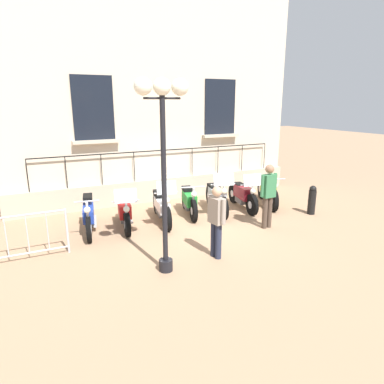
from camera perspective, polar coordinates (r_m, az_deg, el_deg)
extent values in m
plane|color=#9E7A5B|center=(10.06, -0.12, -4.34)|extent=(60.00, 60.00, 0.00)
cube|color=beige|center=(11.88, -5.83, 20.00)|extent=(0.60, 10.10, 8.77)
cube|color=#B1A48F|center=(11.85, -4.68, 0.53)|extent=(0.20, 10.10, 0.77)
cube|color=black|center=(12.51, 4.75, 14.09)|extent=(0.06, 1.22, 1.91)
cube|color=#BCAE97|center=(12.49, 4.84, 9.47)|extent=(0.24, 1.42, 0.10)
cube|color=black|center=(10.94, -16.32, 13.45)|extent=(0.06, 1.22, 1.91)
cube|color=#BCAE97|center=(10.92, -15.86, 8.18)|extent=(0.24, 1.42, 0.10)
cube|color=black|center=(11.55, -4.75, 7.05)|extent=(0.03, 8.48, 0.03)
cylinder|color=black|center=(10.87, -26.02, 2.45)|extent=(0.02, 0.02, 0.98)
cylinder|color=black|center=(10.91, -20.47, 3.07)|extent=(0.02, 0.02, 0.98)
cylinder|color=black|center=(11.05, -15.01, 3.66)|extent=(0.02, 0.02, 0.98)
cylinder|color=black|center=(11.29, -9.72, 4.19)|extent=(0.02, 0.02, 0.98)
cylinder|color=black|center=(11.63, -4.70, 4.66)|extent=(0.02, 0.02, 0.98)
cylinder|color=black|center=(12.05, 0.02, 5.07)|extent=(0.02, 0.02, 0.98)
cylinder|color=black|center=(12.54, 4.40, 5.41)|extent=(0.02, 0.02, 0.98)
cylinder|color=black|center=(13.10, 8.42, 5.71)|extent=(0.02, 0.02, 0.98)
cylinder|color=black|center=(13.72, 12.11, 5.95)|extent=(0.02, 0.02, 0.98)
cylinder|color=black|center=(8.65, -17.02, -6.06)|extent=(0.65, 0.22, 0.64)
cylinder|color=silver|center=(8.65, -17.02, -6.06)|extent=(0.24, 0.17, 0.22)
cylinder|color=black|center=(10.08, -16.96, -3.06)|extent=(0.65, 0.22, 0.64)
cylinder|color=silver|center=(10.08, -16.96, -3.06)|extent=(0.24, 0.17, 0.22)
cube|color=#1E389E|center=(9.26, -17.08, -3.39)|extent=(0.98, 0.43, 0.31)
cube|color=#4C4C51|center=(9.42, -16.97, -4.53)|extent=(0.60, 0.31, 0.22)
cube|color=black|center=(9.53, -17.21, -0.83)|extent=(0.57, 0.33, 0.10)
cylinder|color=silver|center=(8.59, -17.19, -3.80)|extent=(0.17, 0.09, 0.69)
cylinder|color=silver|center=(8.53, -17.37, -1.51)|extent=(0.14, 0.58, 0.04)
sphere|color=white|center=(8.47, -17.28, -2.90)|extent=(0.16, 0.16, 0.16)
cylinder|color=silver|center=(9.63, -16.05, -4.74)|extent=(0.86, 0.23, 0.08)
cylinder|color=black|center=(8.78, -10.88, -5.43)|extent=(0.62, 0.24, 0.61)
cylinder|color=silver|center=(8.78, -10.88, -5.43)|extent=(0.24, 0.19, 0.21)
cylinder|color=black|center=(10.00, -11.64, -2.93)|extent=(0.62, 0.24, 0.61)
cylinder|color=silver|center=(10.00, -11.64, -2.93)|extent=(0.24, 0.19, 0.21)
cube|color=red|center=(9.28, -11.33, -2.92)|extent=(0.76, 0.42, 0.36)
cube|color=#4C4C51|center=(9.45, -11.31, -4.18)|extent=(0.47, 0.32, 0.21)
cube|color=black|center=(9.51, -11.56, -1.21)|extent=(0.44, 0.34, 0.10)
cylinder|color=silver|center=(8.73, -11.01, -3.47)|extent=(0.17, 0.09, 0.61)
cylinder|color=silver|center=(8.69, -11.14, -1.49)|extent=(0.15, 0.67, 0.04)
sphere|color=white|center=(8.63, -11.01, -2.85)|extent=(0.16, 0.16, 0.16)
cylinder|color=silver|center=(9.62, -10.34, -4.46)|extent=(0.65, 0.19, 0.08)
cube|color=silver|center=(8.59, -11.15, -0.64)|extent=(0.21, 0.57, 0.36)
cylinder|color=black|center=(8.99, -4.19, -4.55)|extent=(0.67, 0.22, 0.66)
cylinder|color=silver|center=(8.99, -4.19, -4.55)|extent=(0.25, 0.17, 0.23)
cylinder|color=black|center=(10.41, -5.97, -1.86)|extent=(0.67, 0.22, 0.66)
cylinder|color=silver|center=(10.41, -5.97, -1.86)|extent=(0.25, 0.17, 0.23)
cube|color=silver|center=(9.60, -5.11, -2.17)|extent=(1.07, 0.45, 0.28)
cube|color=#4C4C51|center=(9.76, -5.20, -3.20)|extent=(0.65, 0.33, 0.23)
cube|color=black|center=(9.92, -5.62, -0.20)|extent=(0.62, 0.35, 0.10)
cylinder|color=silver|center=(8.93, -4.30, -2.34)|extent=(0.17, 0.09, 0.71)
cylinder|color=silver|center=(8.88, -4.41, -0.10)|extent=(0.14, 0.62, 0.04)
sphere|color=white|center=(8.82, -4.22, -1.42)|extent=(0.16, 0.16, 0.16)
cylinder|color=silver|center=(10.02, -4.54, -3.39)|extent=(0.94, 0.23, 0.08)
cube|color=silver|center=(8.79, -4.35, 0.75)|extent=(0.21, 0.53, 0.36)
cylinder|color=black|center=(9.63, 0.27, -3.19)|extent=(0.66, 0.26, 0.65)
cylinder|color=silver|center=(9.63, 0.27, -3.19)|extent=(0.25, 0.18, 0.23)
cylinder|color=black|center=(10.81, -1.16, -1.16)|extent=(0.66, 0.26, 0.65)
cylinder|color=silver|center=(10.81, -1.16, -1.16)|extent=(0.25, 0.18, 0.23)
cube|color=#1E842D|center=(10.12, -0.43, -1.10)|extent=(0.88, 0.49, 0.33)
cube|color=#4C4C51|center=(10.28, -0.54, -2.21)|extent=(0.54, 0.35, 0.23)
cube|color=black|center=(10.38, -0.82, 0.53)|extent=(0.52, 0.38, 0.10)
cylinder|color=silver|center=(9.58, 0.21, -1.19)|extent=(0.17, 0.10, 0.68)
cylinder|color=silver|center=(9.54, 0.15, 0.83)|extent=(0.19, 0.66, 0.04)
sphere|color=white|center=(9.47, 0.30, -0.39)|extent=(0.16, 0.16, 0.16)
cylinder|color=silver|center=(10.49, 0.18, -2.50)|extent=(0.75, 0.26, 0.08)
cylinder|color=black|center=(9.84, 5.34, -2.76)|extent=(0.69, 0.27, 0.68)
cylinder|color=silver|center=(9.84, 5.34, -2.76)|extent=(0.26, 0.18, 0.24)
cylinder|color=black|center=(11.18, 3.08, -0.55)|extent=(0.69, 0.27, 0.68)
cylinder|color=silver|center=(11.18, 3.08, -0.55)|extent=(0.26, 0.18, 0.24)
cube|color=#B2B2BC|center=(10.40, 4.24, -0.53)|extent=(1.00, 0.54, 0.35)
cube|color=#4C4C51|center=(10.56, 4.06, -1.69)|extent=(0.61, 0.39, 0.24)
cube|color=black|center=(10.71, 3.67, 0.98)|extent=(0.58, 0.41, 0.10)
cylinder|color=silver|center=(9.79, 5.30, -0.73)|extent=(0.17, 0.10, 0.71)
cylinder|color=silver|center=(9.75, 5.26, 1.33)|extent=(0.21, 0.72, 0.04)
sphere|color=white|center=(9.68, 5.45, 0.13)|extent=(0.16, 0.16, 0.16)
cylinder|color=silver|center=(10.82, 4.70, -1.96)|extent=(0.85, 0.28, 0.08)
cube|color=silver|center=(9.66, 5.39, 2.11)|extent=(0.26, 0.61, 0.36)
cylinder|color=black|center=(10.35, 10.09, -2.14)|extent=(0.66, 0.23, 0.65)
cylinder|color=silver|center=(10.35, 10.09, -2.14)|extent=(0.25, 0.18, 0.23)
cylinder|color=black|center=(11.54, 7.08, -0.24)|extent=(0.66, 0.23, 0.65)
cylinder|color=silver|center=(11.54, 7.08, -0.24)|extent=(0.25, 0.18, 0.23)
cube|color=maroon|center=(10.84, 8.66, -0.04)|extent=(0.89, 0.45, 0.38)
cube|color=#4C4C51|center=(10.99, 8.38, -1.23)|extent=(0.54, 0.33, 0.23)
cube|color=black|center=(11.10, 7.94, 1.20)|extent=(0.51, 0.36, 0.10)
cylinder|color=silver|center=(10.31, 10.04, -0.45)|extent=(0.17, 0.09, 0.62)
cylinder|color=silver|center=(10.28, 10.00, 1.26)|extent=(0.15, 0.70, 0.04)
sphere|color=white|center=(10.22, 10.25, 0.13)|extent=(0.16, 0.16, 0.16)
cylinder|color=silver|center=(11.24, 8.83, -1.50)|extent=(0.76, 0.20, 0.08)
cube|color=silver|center=(10.19, 10.18, 2.00)|extent=(0.21, 0.58, 0.36)
cylinder|color=black|center=(10.87, 13.64, -1.42)|extent=(0.68, 0.38, 0.68)
cylinder|color=silver|center=(10.87, 13.64, -1.42)|extent=(0.28, 0.22, 0.24)
cylinder|color=black|center=(12.27, 11.66, 0.56)|extent=(0.68, 0.38, 0.68)
cylinder|color=silver|center=(12.27, 11.66, 0.56)|extent=(0.28, 0.22, 0.24)
cube|color=gold|center=(11.47, 12.71, 0.46)|extent=(0.95, 0.64, 0.29)
cube|color=#4C4C51|center=(11.62, 12.51, -0.47)|extent=(0.60, 0.44, 0.24)
cube|color=black|center=(11.77, 12.28, 1.77)|extent=(0.58, 0.45, 0.10)
cylinder|color=silver|center=(10.82, 13.68, 0.34)|extent=(0.17, 0.12, 0.68)
cylinder|color=silver|center=(10.79, 13.71, 2.12)|extent=(0.30, 0.65, 0.04)
sphere|color=white|center=(10.72, 13.83, 1.04)|extent=(0.16, 0.16, 0.16)
cylinder|color=silver|center=(11.86, 13.06, -0.79)|extent=(0.78, 0.39, 0.08)
cylinder|color=black|center=(7.03, -4.44, -12.19)|extent=(0.28, 0.28, 0.24)
cylinder|color=black|center=(6.45, -4.73, 0.96)|extent=(0.10, 0.10, 3.54)
sphere|color=white|center=(6.27, -5.10, 17.30)|extent=(0.32, 0.32, 0.32)
cylinder|color=black|center=(6.20, -6.62, 15.46)|extent=(0.04, 0.35, 0.04)
sphere|color=white|center=(6.15, -8.29, 17.26)|extent=(0.32, 0.32, 0.32)
cylinder|color=black|center=(6.33, -3.53, 15.52)|extent=(0.04, 0.35, 0.04)
sphere|color=white|center=(6.40, -2.04, 17.30)|extent=(0.32, 0.32, 0.32)
cylinder|color=#B7B7BF|center=(8.13, -20.33, -6.16)|extent=(0.05, 0.05, 1.05)
cylinder|color=#B7B7BF|center=(7.97, -27.83, -3.65)|extent=(0.05, 2.01, 0.04)
cylinder|color=#B7B7BF|center=(8.26, -27.09, -9.39)|extent=(0.05, 2.01, 0.04)
cylinder|color=#B7B7BF|center=(8.11, -28.88, -6.62)|extent=(0.02, 0.02, 0.87)
cylinder|color=#B7B7BF|center=(8.09, -26.05, -6.32)|extent=(0.02, 0.02, 0.87)
cylinder|color=#B7B7BF|center=(8.09, -23.21, -6.00)|extent=(0.02, 0.02, 0.87)
cylinder|color=black|center=(10.91, 19.56, -1.64)|extent=(0.23, 0.23, 0.74)
sphere|color=black|center=(10.80, 19.75, 0.48)|extent=(0.21, 0.21, 0.21)
cylinder|color=#23283D|center=(7.54, 3.70, -7.91)|extent=(0.14, 0.14, 0.80)
cylinder|color=#23283D|center=(7.42, 4.47, -8.30)|extent=(0.14, 0.14, 0.80)
cube|color=gray|center=(7.24, 4.18, -3.12)|extent=(0.39, 0.27, 0.57)
sphere|color=tan|center=(7.12, 4.24, 0.10)|extent=(0.22, 0.22, 0.22)
cylinder|color=gray|center=(7.40, 3.13, -2.48)|extent=(0.09, 0.09, 0.54)
cylinder|color=gray|center=(7.07, 5.29, -3.36)|extent=(0.09, 0.09, 0.54)
cylinder|color=#47382D|center=(9.33, 12.20, -3.46)|extent=(0.14, 0.14, 0.87)
cylinder|color=#47382D|center=(9.43, 12.93, -3.30)|extent=(0.14, 0.14, 0.87)
cube|color=#337247|center=(9.18, 12.82, 1.02)|extent=(0.24, 0.37, 0.61)
sphere|color=#8C664C|center=(9.08, 12.99, 3.80)|extent=(0.23, 0.23, 0.23)
cylinder|color=#337247|center=(9.03, 11.80, 1.04)|extent=(0.09, 0.09, 0.58)
cylinder|color=#337247|center=(9.32, 13.84, 1.36)|extent=(0.09, 0.09, 0.58)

